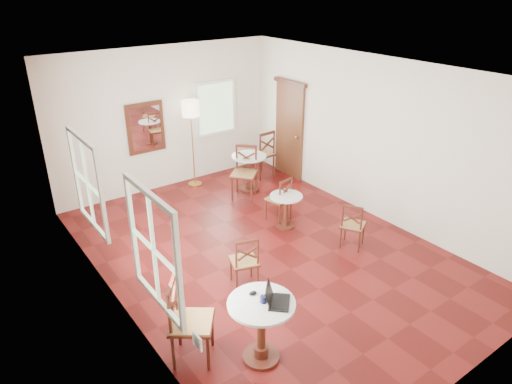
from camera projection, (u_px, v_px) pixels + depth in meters
ground at (266, 252)px, 7.86m from camera, size 7.00×7.00×0.00m
room_shell at (254, 142)px, 7.23m from camera, size 5.02×7.02×3.01m
cafe_table_near at (261, 324)px, 5.46m from camera, size 0.79×0.79×0.84m
cafe_table_mid at (286, 208)px, 8.49m from camera, size 0.60×0.60×0.63m
cafe_table_back at (249, 169)px, 9.95m from camera, size 0.74×0.74×0.78m
chair_near_a at (244, 261)px, 6.83m from camera, size 0.50×0.50×0.86m
chair_near_b at (189, 322)px, 5.47m from camera, size 0.70×0.70×1.09m
chair_mid_a at (280, 199)px, 8.70m from camera, size 0.47×0.47×0.88m
chair_mid_b at (353, 225)px, 7.84m from camera, size 0.53×0.53×0.84m
chair_back_a at (262, 154)px, 10.61m from camera, size 0.54×0.54×1.10m
chair_back_b at (244, 173)px, 9.60m from camera, size 0.71×0.71×1.09m
floor_lamp at (191, 114)px, 9.70m from camera, size 0.37×0.37×1.90m
laptop at (275, 299)px, 5.29m from camera, size 0.42×0.42×0.23m
mouse at (253, 293)px, 5.45m from camera, size 0.11×0.08×0.04m
navy_mug at (264, 299)px, 5.31m from camera, size 0.11×0.07×0.09m
water_glass at (261, 298)px, 5.31m from camera, size 0.06×0.06×0.09m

